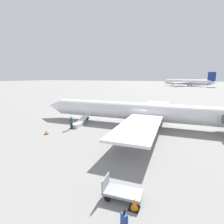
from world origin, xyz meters
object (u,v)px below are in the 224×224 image
object	(u,v)px
boarding_stairs	(78,123)
suitcase	(124,219)
airplane_far_center	(187,82)
luggage_cart	(121,192)
airplane_main	(147,112)
passenger	(71,122)

from	to	relation	value
boarding_stairs	suitcase	world-z (taller)	boarding_stairs
suitcase	boarding_stairs	bearing A→B (deg)	-48.46
airplane_far_center	luggage_cart	world-z (taller)	airplane_far_center
airplane_far_center	luggage_cart	xyz separation A→B (m)	(0.01, 144.45, -2.67)
boarding_stairs	airplane_main	bearing A→B (deg)	-67.25
passenger	luggage_cart	xyz separation A→B (m)	(-11.16, 10.23, -0.54)
airplane_far_center	luggage_cart	bearing A→B (deg)	124.68
airplane_far_center	suitcase	size ratio (longest dim) A/B	47.59
airplane_main	luggage_cart	xyz separation A→B (m)	(-2.33, 16.27, -1.55)
passenger	airplane_far_center	bearing A→B (deg)	-8.21
airplane_main	suitcase	world-z (taller)	airplane_main
passenger	luggage_cart	world-z (taller)	passenger
boarding_stairs	luggage_cart	size ratio (longest dim) A/B	1.78
airplane_main	suitcase	bearing A→B (deg)	96.55
boarding_stairs	suitcase	distance (m)	18.14
airplane_main	passenger	distance (m)	10.75
luggage_cart	suitcase	size ratio (longest dim) A/B	2.60
airplane_main	suitcase	xyz separation A→B (m)	(-3.17, 17.95, -1.68)
airplane_main	passenger	bearing A→B (deg)	30.90
luggage_cart	boarding_stairs	bearing A→B (deg)	-51.80
airplane_main	boarding_stairs	size ratio (longest dim) A/B	8.20
passenger	luggage_cart	bearing A→B (deg)	-135.97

